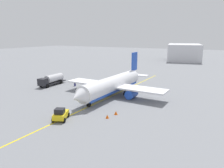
% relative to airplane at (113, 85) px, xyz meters
% --- Properties ---
extents(ground_plane, '(400.00, 400.00, 0.00)m').
position_rel_airplane_xyz_m(ground_plane, '(0.46, -0.02, -2.75)').
color(ground_plane, slate).
extents(airplane, '(30.17, 26.74, 9.85)m').
position_rel_airplane_xyz_m(airplane, '(0.00, 0.00, 0.00)').
color(airplane, white).
rests_on(airplane, ground).
extents(fuel_tanker, '(9.67, 3.01, 3.15)m').
position_rel_airplane_xyz_m(fuel_tanker, '(-1.37, -21.42, -1.03)').
color(fuel_tanker, '#2D2D33').
rests_on(fuel_tanker, ground).
extents(pushback_tug, '(4.10, 3.48, 2.20)m').
position_rel_airplane_xyz_m(pushback_tug, '(18.24, -0.85, -1.74)').
color(pushback_tug, yellow).
rests_on(pushback_tug, ground).
extents(refueling_worker, '(0.52, 0.61, 1.71)m').
position_rel_airplane_xyz_m(refueling_worker, '(-3.83, -14.77, -1.92)').
color(refueling_worker, navy).
rests_on(refueling_worker, ground).
extents(safety_cone_nose, '(0.62, 0.62, 0.69)m').
position_rel_airplane_xyz_m(safety_cone_nose, '(13.79, 6.10, -2.40)').
color(safety_cone_nose, '#F2590F').
rests_on(safety_cone_nose, ground).
extents(safety_cone_wingtip, '(0.67, 0.67, 0.74)m').
position_rel_airplane_xyz_m(safety_cone_wingtip, '(11.43, 6.65, -2.38)').
color(safety_cone_wingtip, '#F2590F').
rests_on(safety_cone_wingtip, ground).
extents(distant_hangar, '(29.78, 23.06, 9.59)m').
position_rel_airplane_xyz_m(distant_hangar, '(-88.09, 1.60, 2.04)').
color(distant_hangar, silver).
rests_on(distant_hangar, ground).
extents(taxi_line_marking, '(63.87, 3.31, 0.01)m').
position_rel_airplane_xyz_m(taxi_line_marking, '(0.46, -0.02, -2.74)').
color(taxi_line_marking, yellow).
rests_on(taxi_line_marking, ground).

